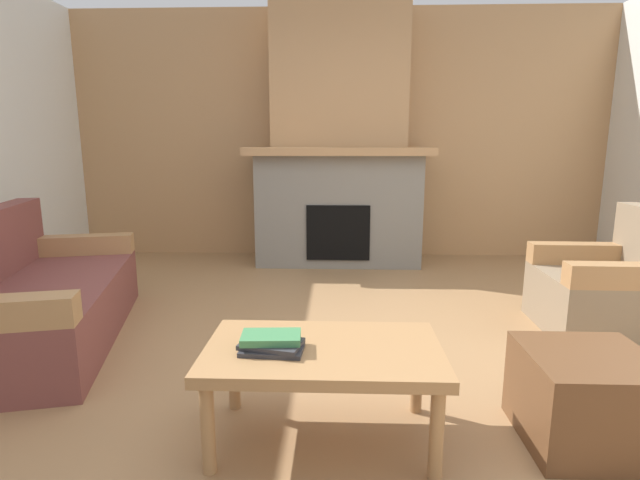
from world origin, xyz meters
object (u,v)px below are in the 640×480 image
Objects in this scene: coffee_table at (322,359)px; ottoman at (585,398)px; fireplace at (338,153)px; couch at (35,300)px; armchair at (608,290)px.

coffee_table reaches higher than ottoman.
fireplace reaches higher than couch.
fireplace is 2.84m from armchair.
ottoman is at bearing 1.33° from coffee_table.
fireplace is at bearing 50.12° from couch.
ottoman is (1.13, 0.03, -0.18)m from coffee_table.
couch is at bearing 162.18° from ottoman.
couch is 1.95× the size of coffee_table.
couch is 3.16m from ottoman.
couch is 2.29× the size of armchair.
coffee_table is at bearing -144.98° from armchair.
fireplace is 3.18× the size of armchair.
couch is 3.80m from armchair.
fireplace reaches higher than armchair.
armchair reaches higher than coffee_table.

